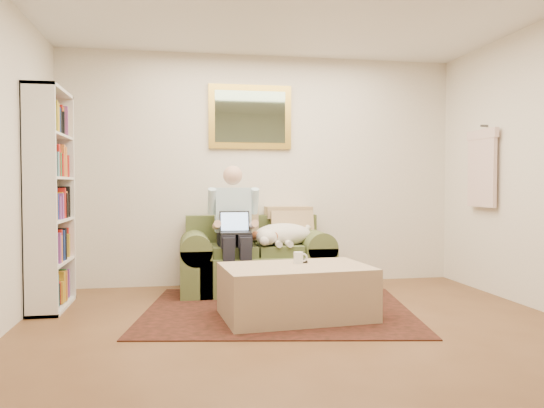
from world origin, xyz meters
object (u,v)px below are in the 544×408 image
object	(u,v)px
laptop	(235,227)
coffee_mug	(298,258)
ottoman	(296,292)
bookshelf	(50,199)
seated_man	(234,230)
sleeping_dog	(283,234)
sofa	(255,265)

from	to	relation	value
laptop	coffee_mug	world-z (taller)	laptop
ottoman	bookshelf	size ratio (longest dim) A/B	0.61
laptop	ottoman	bearing A→B (deg)	-67.28
seated_man	bookshelf	bearing A→B (deg)	-169.51
seated_man	sleeping_dog	world-z (taller)	seated_man
laptop	sofa	bearing A→B (deg)	41.02
sofa	laptop	world-z (taller)	laptop
coffee_mug	bookshelf	size ratio (longest dim) A/B	0.05
ottoman	sleeping_dog	bearing A→B (deg)	84.48
sofa	laptop	xyz separation A→B (m)	(-0.24, -0.21, 0.43)
laptop	bookshelf	bearing A→B (deg)	-171.50
seated_man	ottoman	world-z (taller)	seated_man
coffee_mug	bookshelf	world-z (taller)	bookshelf
sleeping_dog	coffee_mug	distance (m)	1.00
seated_man	laptop	size ratio (longest dim) A/B	4.33
sleeping_dog	seated_man	bearing A→B (deg)	-172.87
sofa	laptop	size ratio (longest dim) A/B	5.15
sofa	coffee_mug	xyz separation A→B (m)	(0.23, -1.07, 0.22)
ottoman	coffee_mug	bearing A→B (deg)	68.75
sleeping_dog	ottoman	world-z (taller)	sleeping_dog
laptop	ottoman	size ratio (longest dim) A/B	0.25
seated_man	coffee_mug	bearing A→B (deg)	-63.24
seated_man	ottoman	distance (m)	1.21
sofa	ottoman	world-z (taller)	sofa
seated_man	ottoman	bearing A→B (deg)	-68.49
sleeping_dog	coffee_mug	bearing A→B (deg)	-93.34
seated_man	sleeping_dog	xyz separation A→B (m)	(0.52, 0.07, -0.06)
sofa	sleeping_dog	size ratio (longest dim) A/B	2.43
sofa	ottoman	distance (m)	1.21
sofa	laptop	distance (m)	0.53
coffee_mug	sleeping_dog	bearing A→B (deg)	86.66
ottoman	bookshelf	world-z (taller)	bookshelf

